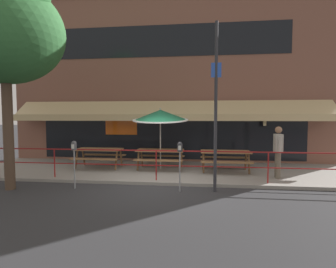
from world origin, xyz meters
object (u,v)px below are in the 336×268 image
object	(u,v)px
street_sign_pole	(216,106)
street_tree_curbside	(6,26)
pedestrian_walking	(278,149)
parking_meter_near	(74,150)
parking_meter_far	(180,152)
picnic_table_left	(99,153)
patio_umbrella_centre	(160,115)
picnic_table_centre	(160,154)
picnic_table_right	(225,155)

from	to	relation	value
street_sign_pole	street_tree_curbside	bearing A→B (deg)	-175.00
pedestrian_walking	street_sign_pole	distance (m)	2.96
parking_meter_near	pedestrian_walking	bearing A→B (deg)	14.95
parking_meter_far	pedestrian_walking	bearing A→B (deg)	27.63
pedestrian_walking	street_sign_pole	size ratio (longest dim) A/B	0.36
picnic_table_left	patio_umbrella_centre	size ratio (longest dim) A/B	0.75
picnic_table_centre	street_tree_curbside	xyz separation A→B (m)	(-3.92, -3.02, 3.95)
picnic_table_left	parking_meter_far	distance (m)	4.32
picnic_table_right	street_tree_curbside	distance (m)	8.04
street_tree_curbside	pedestrian_walking	bearing A→B (deg)	14.22
picnic_table_centre	patio_umbrella_centre	world-z (taller)	patio_umbrella_centre
picnic_table_centre	street_sign_pole	world-z (taller)	street_sign_pole
picnic_table_left	street_tree_curbside	world-z (taller)	street_tree_curbside
picnic_table_centre	parking_meter_near	xyz separation A→B (m)	(-2.17, -2.66, 0.44)
picnic_table_left	patio_umbrella_centre	bearing A→B (deg)	1.27
street_sign_pole	picnic_table_centre	bearing A→B (deg)	127.68
patio_umbrella_centre	pedestrian_walking	xyz separation A→B (m)	(4.08, -1.04, -1.12)
picnic_table_left	pedestrian_walking	world-z (taller)	pedestrian_walking
patio_umbrella_centre	street_sign_pole	xyz separation A→B (m)	(1.94, -2.55, 0.25)
pedestrian_walking	patio_umbrella_centre	bearing A→B (deg)	165.70
picnic_table_left	street_sign_pole	size ratio (longest dim) A/B	0.38
picnic_table_centre	patio_umbrella_centre	xyz separation A→B (m)	(-0.00, 0.04, 1.47)
picnic_table_centre	parking_meter_near	size ratio (longest dim) A/B	1.27
picnic_table_centre	street_tree_curbside	size ratio (longest dim) A/B	0.28
street_sign_pole	patio_umbrella_centre	bearing A→B (deg)	127.19
pedestrian_walking	street_sign_pole	bearing A→B (deg)	-144.68
parking_meter_near	picnic_table_centre	bearing A→B (deg)	50.81
picnic_table_centre	street_sign_pole	xyz separation A→B (m)	(1.94, -2.51, 1.72)
patio_umbrella_centre	street_tree_curbside	xyz separation A→B (m)	(-3.92, -3.07, 2.48)
picnic_table_right	street_sign_pole	bearing A→B (deg)	-102.29
picnic_table_centre	picnic_table_right	distance (m)	2.46
patio_umbrella_centre	street_tree_curbside	distance (m)	5.56
parking_meter_far	picnic_table_right	bearing A→B (deg)	58.84
picnic_table_right	parking_meter_far	bearing A→B (deg)	-121.16
patio_umbrella_centre	picnic_table_right	bearing A→B (deg)	-4.36
picnic_table_left	picnic_table_centre	xyz separation A→B (m)	(2.45, 0.01, 0.00)
picnic_table_right	street_sign_pole	xyz separation A→B (m)	(-0.52, -2.37, 1.72)
patio_umbrella_centre	parking_meter_far	size ratio (longest dim) A/B	1.68
picnic_table_centre	parking_meter_far	world-z (taller)	parking_meter_far
pedestrian_walking	street_tree_curbside	bearing A→B (deg)	-165.78
picnic_table_right	parking_meter_near	distance (m)	5.28
parking_meter_near	street_sign_pole	bearing A→B (deg)	2.13
parking_meter_near	street_tree_curbside	xyz separation A→B (m)	(-1.75, -0.36, 3.51)
picnic_table_right	pedestrian_walking	size ratio (longest dim) A/B	1.05
picnic_table_centre	pedestrian_walking	world-z (taller)	pedestrian_walking
patio_umbrella_centre	parking_meter_far	bearing A→B (deg)	-70.47
picnic_table_centre	pedestrian_walking	bearing A→B (deg)	-13.72
street_sign_pole	pedestrian_walking	bearing A→B (deg)	35.32
picnic_table_left	patio_umbrella_centre	xyz separation A→B (m)	(2.45, 0.05, 1.47)
patio_umbrella_centre	parking_meter_far	distance (m)	3.02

